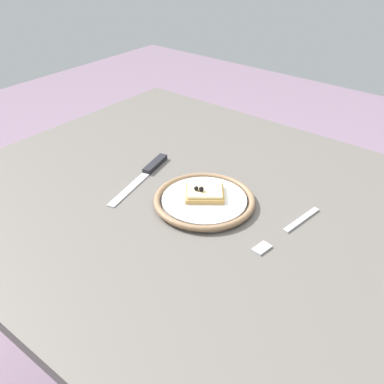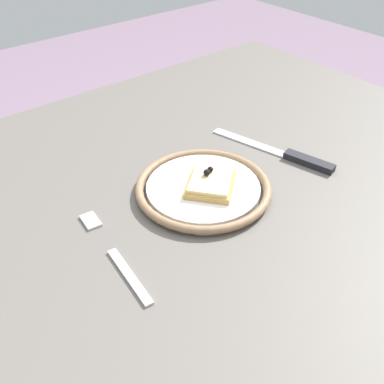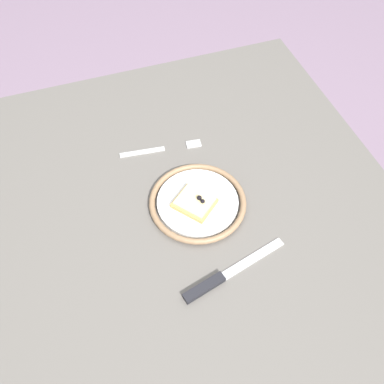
{
  "view_description": "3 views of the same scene",
  "coord_description": "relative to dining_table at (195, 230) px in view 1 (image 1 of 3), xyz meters",
  "views": [
    {
      "loc": [
        -0.51,
        0.64,
        1.28
      ],
      "look_at": [
        -0.02,
        0.03,
        0.78
      ],
      "focal_mm": 41.72,
      "sensor_mm": 36.0,
      "label": 1
    },
    {
      "loc": [
        -0.41,
        -0.42,
        1.19
      ],
      "look_at": [
        -0.06,
        0.01,
        0.76
      ],
      "focal_mm": 42.62,
      "sensor_mm": 36.0,
      "label": 2
    },
    {
      "loc": [
        0.48,
        -0.18,
        1.53
      ],
      "look_at": [
        -0.06,
        0.0,
        0.77
      ],
      "focal_mm": 40.13,
      "sensor_mm": 36.0,
      "label": 3
    }
  ],
  "objects": [
    {
      "name": "plate",
      "position": [
        -0.03,
        0.01,
        0.1
      ],
      "size": [
        0.22,
        0.22,
        0.02
      ],
      "color": "white",
      "rests_on": "dining_table"
    },
    {
      "name": "dining_table",
      "position": [
        0.0,
        0.0,
        0.0
      ],
      "size": [
        1.08,
        0.92,
        0.75
      ],
      "color": "#5B5651",
      "rests_on": "ground_plane"
    },
    {
      "name": "knife",
      "position": [
        0.15,
        -0.01,
        0.1
      ],
      "size": [
        0.08,
        0.24,
        0.01
      ],
      "color": "silver",
      "rests_on": "dining_table"
    },
    {
      "name": "fork",
      "position": [
        -0.22,
        -0.02,
        0.09
      ],
      "size": [
        0.04,
        0.2,
        0.0
      ],
      "color": "#B7B7B7",
      "rests_on": "dining_table"
    },
    {
      "name": "pizza_slice_near",
      "position": [
        -0.03,
        0.0,
        0.11
      ],
      "size": [
        0.11,
        0.11,
        0.03
      ],
      "color": "tan",
      "rests_on": "plate"
    }
  ]
}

